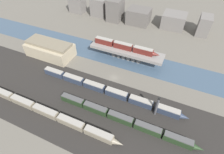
{
  "coord_description": "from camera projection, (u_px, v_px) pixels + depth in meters",
  "views": [
    {
      "loc": [
        27.71,
        -64.39,
        67.88
      ],
      "look_at": [
        0.0,
        -2.6,
        2.86
      ],
      "focal_mm": 28.0,
      "sensor_mm": 36.0,
      "label": 1
    }
  ],
  "objects": [
    {
      "name": "train_yard_near",
      "position": [
        49.0,
        113.0,
        78.64
      ],
      "size": [
        71.32,
        2.92,
        3.58
      ],
      "color": "gray",
      "rests_on": "ground"
    },
    {
      "name": "ground_plane",
      "position": [
        114.0,
        78.0,
        97.57
      ],
      "size": [
        400.0,
        400.0,
        0.0
      ],
      "primitive_type": "plane",
      "color": "#666056"
    },
    {
      "name": "train_yard_mid",
      "position": [
        123.0,
        119.0,
        76.24
      ],
      "size": [
        65.29,
        2.87,
        3.59
      ],
      "color": "#23381E",
      "rests_on": "ground"
    },
    {
      "name": "train_yard_far",
      "position": [
        108.0,
        91.0,
        88.19
      ],
      "size": [
        78.49,
        3.06,
        3.73
      ],
      "color": "#2D384C",
      "rests_on": "ground"
    },
    {
      "name": "city_block_far_right",
      "position": [
        174.0,
        20.0,
        136.03
      ],
      "size": [
        17.27,
        15.44,
        10.97
      ],
      "primitive_type": "cube",
      "color": "slate",
      "rests_on": "ground"
    },
    {
      "name": "city_block_far_left",
      "position": [
        77.0,
        4.0,
        155.53
      ],
      "size": [
        12.72,
        10.24,
        14.62
      ],
      "primitive_type": "cube",
      "color": "slate",
      "rests_on": "ground"
    },
    {
      "name": "city_block_left",
      "position": [
        99.0,
        8.0,
        149.37
      ],
      "size": [
        13.1,
        8.77,
        14.76
      ],
      "primitive_type": "cube",
      "color": "slate",
      "rests_on": "ground"
    },
    {
      "name": "city_block_tall",
      "position": [
        204.0,
        25.0,
        127.17
      ],
      "size": [
        8.23,
        12.95,
        13.92
      ],
      "primitive_type": "cube",
      "color": "slate",
      "rests_on": "ground"
    },
    {
      "name": "bridge",
      "position": [
        126.0,
        52.0,
        106.26
      ],
      "size": [
        45.04,
        9.73,
        7.16
      ],
      "color": "gray",
      "rests_on": "ground"
    },
    {
      "name": "signal_tower",
      "position": [
        157.0,
        106.0,
        76.46
      ],
      "size": [
        1.05,
        1.05,
        11.62
      ],
      "color": "#4C4C51",
      "rests_on": "ground"
    },
    {
      "name": "river_water",
      "position": [
        126.0,
        59.0,
        109.94
      ],
      "size": [
        320.0,
        19.46,
        0.01
      ],
      "primitive_type": "cube",
      "color": "#3D5166",
      "rests_on": "ground"
    },
    {
      "name": "warehouse_building",
      "position": [
        50.0,
        49.0,
        109.8
      ],
      "size": [
        29.18,
        14.63,
        9.62
      ],
      "color": "tan",
      "rests_on": "ground"
    },
    {
      "name": "railbed_yard",
      "position": [
        93.0,
        110.0,
        81.77
      ],
      "size": [
        280.0,
        42.0,
        0.01
      ],
      "primitive_type": "cube",
      "color": "#282623",
      "rests_on": "ground"
    },
    {
      "name": "train_on_bridge",
      "position": [
        125.0,
        46.0,
        103.99
      ],
      "size": [
        40.48,
        2.82,
        3.83
      ],
      "color": "#5B1E19",
      "rests_on": "bridge"
    },
    {
      "name": "city_block_right",
      "position": [
        139.0,
        16.0,
        140.74
      ],
      "size": [
        17.48,
        14.72,
        11.71
      ],
      "primitive_type": "cube",
      "color": "#605B56",
      "rests_on": "ground"
    },
    {
      "name": "city_block_center",
      "position": [
        115.0,
        10.0,
        143.11
      ],
      "size": [
        11.15,
        14.01,
        17.3
      ],
      "primitive_type": "cube",
      "color": "#605B56",
      "rests_on": "ground"
    }
  ]
}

